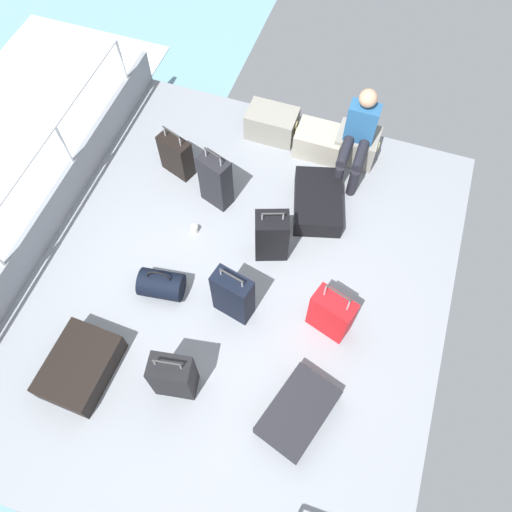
{
  "coord_description": "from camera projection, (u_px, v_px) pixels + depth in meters",
  "views": [
    {
      "loc": [
        0.96,
        -2.12,
        4.88
      ],
      "look_at": [
        0.13,
        0.31,
        0.25
      ],
      "focal_mm": 35.61,
      "sensor_mm": 36.0,
      "label": 1
    }
  ],
  "objects": [
    {
      "name": "cargo_crate_0",
      "position": [
        272.0,
        124.0,
        6.28
      ],
      "size": [
        0.64,
        0.39,
        0.37
      ],
      "color": "gray",
      "rests_on": "ground_plane"
    },
    {
      "name": "ground_plane",
      "position": [
        235.0,
        289.0,
        5.42
      ],
      "size": [
        4.4,
        5.2,
        0.06
      ],
      "primitive_type": "cube",
      "color": "gray"
    },
    {
      "name": "suitcase_3",
      "position": [
        298.0,
        412.0,
        4.67
      ],
      "size": [
        0.68,
        0.86,
        0.2
      ],
      "color": "black",
      "rests_on": "ground_plane"
    },
    {
      "name": "suitcase_6",
      "position": [
        176.0,
        156.0,
        5.93
      ],
      "size": [
        0.43,
        0.31,
        0.67
      ],
      "color": "black",
      "rests_on": "ground_plane"
    },
    {
      "name": "cargo_crate_2",
      "position": [
        356.0,
        145.0,
        6.09
      ],
      "size": [
        0.52,
        0.41,
        0.39
      ],
      "color": "gray",
      "rests_on": "ground_plane"
    },
    {
      "name": "passenger_seated",
      "position": [
        358.0,
        135.0,
        5.68
      ],
      "size": [
        0.34,
        0.66,
        1.09
      ],
      "color": "#26598C",
      "rests_on": "ground_plane"
    },
    {
      "name": "suitcase_1",
      "position": [
        233.0,
        295.0,
        4.98
      ],
      "size": [
        0.43,
        0.28,
        0.78
      ],
      "color": "black",
      "rests_on": "ground_plane"
    },
    {
      "name": "suitcase_4",
      "position": [
        272.0,
        236.0,
        5.33
      ],
      "size": [
        0.41,
        0.36,
        0.75
      ],
      "color": "black",
      "rests_on": "ground_plane"
    },
    {
      "name": "duffel_bag",
      "position": [
        161.0,
        284.0,
        5.24
      ],
      "size": [
        0.49,
        0.36,
        0.43
      ],
      "color": "black",
      "rests_on": "ground_plane"
    },
    {
      "name": "cargo_crate_1",
      "position": [
        319.0,
        141.0,
        6.16
      ],
      "size": [
        0.59,
        0.41,
        0.34
      ],
      "color": "#9E9989",
      "rests_on": "ground_plane"
    },
    {
      "name": "suitcase_5",
      "position": [
        318.0,
        202.0,
        5.78
      ],
      "size": [
        0.72,
        0.92,
        0.25
      ],
      "color": "black",
      "rests_on": "ground_plane"
    },
    {
      "name": "suitcase_7",
      "position": [
        331.0,
        314.0,
        4.94
      ],
      "size": [
        0.46,
        0.33,
        0.79
      ],
      "color": "red",
      "rests_on": "ground_plane"
    },
    {
      "name": "paper_cup",
      "position": [
        194.0,
        229.0,
        5.69
      ],
      "size": [
        0.08,
        0.08,
        0.1
      ],
      "primitive_type": "cylinder",
      "color": "white",
      "rests_on": "ground_plane"
    },
    {
      "name": "gunwale_port",
      "position": [
        48.0,
        221.0,
        5.53
      ],
      "size": [
        0.06,
        5.2,
        0.45
      ],
      "primitive_type": "cube",
      "color": "gray",
      "rests_on": "ground_plane"
    },
    {
      "name": "suitcase_2",
      "position": [
        216.0,
        181.0,
        5.64
      ],
      "size": [
        0.39,
        0.3,
        0.83
      ],
      "color": "black",
      "rests_on": "ground_plane"
    },
    {
      "name": "suitcase_0",
      "position": [
        80.0,
        367.0,
        4.84
      ],
      "size": [
        0.59,
        0.8,
        0.27
      ],
      "color": "black",
      "rests_on": "ground_plane"
    },
    {
      "name": "railing_port",
      "position": [
        27.0,
        191.0,
        5.05
      ],
      "size": [
        0.04,
        4.2,
        1.02
      ],
      "color": "silver",
      "rests_on": "ground_plane"
    },
    {
      "name": "suitcase_8",
      "position": [
        173.0,
        376.0,
        4.62
      ],
      "size": [
        0.41,
        0.3,
        0.73
      ],
      "color": "black",
      "rests_on": "ground_plane"
    }
  ]
}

